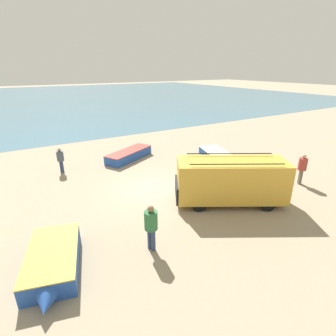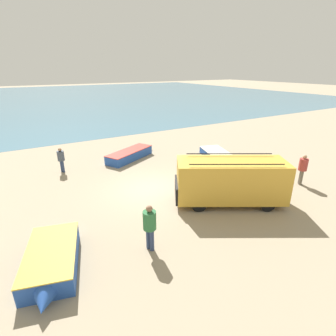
# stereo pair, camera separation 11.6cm
# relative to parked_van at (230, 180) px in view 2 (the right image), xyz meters

# --- Properties ---
(ground_plane) EXTENTS (200.00, 200.00, 0.00)m
(ground_plane) POSITION_rel_parked_van_xyz_m (-2.66, 3.26, -1.21)
(ground_plane) COLOR gray
(sea_water) EXTENTS (120.00, 80.00, 0.01)m
(sea_water) POSITION_rel_parked_van_xyz_m (-2.66, 55.26, -1.20)
(sea_water) COLOR #477084
(sea_water) RESTS_ON ground_plane
(parked_van) EXTENTS (5.45, 4.27, 2.32)m
(parked_van) POSITION_rel_parked_van_xyz_m (0.00, 0.00, 0.00)
(parked_van) COLOR gold
(parked_van) RESTS_ON ground_plane
(fishing_rowboat_0) EXTENTS (2.33, 3.85, 0.68)m
(fishing_rowboat_0) POSITION_rel_parked_van_xyz_m (-8.23, -0.48, -0.87)
(fishing_rowboat_0) COLOR #234CA3
(fishing_rowboat_0) RESTS_ON ground_plane
(fishing_rowboat_1) EXTENTS (4.62, 3.01, 0.65)m
(fishing_rowboat_1) POSITION_rel_parked_van_xyz_m (-1.44, 8.72, -0.88)
(fishing_rowboat_1) COLOR #234CA3
(fishing_rowboat_1) RESTS_ON ground_plane
(fishing_rowboat_2) EXTENTS (2.49, 4.56, 0.53)m
(fishing_rowboat_2) POSITION_rel_parked_van_xyz_m (3.85, 5.14, -0.94)
(fishing_rowboat_2) COLOR #234CA3
(fishing_rowboat_2) RESTS_ON ground_plane
(fisherman_0) EXTENTS (0.48, 0.48, 1.82)m
(fisherman_0) POSITION_rel_parked_van_xyz_m (-4.96, -1.21, -0.12)
(fisherman_0) COLOR navy
(fisherman_0) RESTS_ON ground_plane
(fisherman_1) EXTENTS (0.47, 0.47, 1.77)m
(fisherman_1) POSITION_rel_parked_van_xyz_m (5.05, -0.47, -0.15)
(fisherman_1) COLOR #5B564C
(fisherman_1) RESTS_ON ground_plane
(fisherman_2) EXTENTS (0.42, 0.42, 1.60)m
(fisherman_2) POSITION_rel_parked_van_xyz_m (-6.30, 8.45, -0.25)
(fisherman_2) COLOR navy
(fisherman_2) RESTS_ON ground_plane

